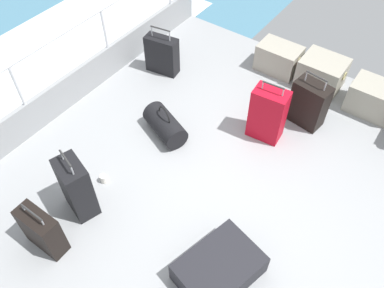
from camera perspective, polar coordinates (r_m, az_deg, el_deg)
The scene contains 15 objects.
ground_plane at distance 4.52m, azimuth 2.74°, elevation -4.86°, with size 4.40×5.20×0.06m, color #939699.
gunwale_port at distance 5.41m, azimuth -16.76°, elevation 7.87°, with size 0.06×5.20×0.45m, color #939699.
railing_port at distance 5.08m, azimuth -18.16°, elevation 12.56°, with size 0.04×4.20×1.02m.
sea_wake at distance 6.76m, azimuth -23.90°, elevation 8.53°, with size 12.00×12.00×0.01m.
cargo_crate_0 at distance 5.85m, azimuth 12.40°, elevation 12.02°, with size 0.62×0.39×0.39m.
cargo_crate_1 at distance 5.72m, azimuth 18.24°, elevation 9.76°, with size 0.61×0.49×0.41m.
cargo_crate_2 at distance 5.57m, azimuth 24.85°, elevation 5.97°, with size 0.65×0.43×0.40m.
suitcase_0 at distance 4.14m, azimuth -16.34°, elevation -6.08°, with size 0.42×0.34×0.83m.
suitcase_1 at distance 3.81m, azimuth 3.93°, elevation -17.51°, with size 0.71×0.86×0.26m.
suitcase_2 at distance 5.05m, azimuth 16.51°, elevation 5.60°, with size 0.46×0.31×0.74m.
suitcase_3 at distance 5.67m, azimuth -4.35°, elevation 12.73°, with size 0.48×0.27×0.70m.
suitcase_4 at distance 4.09m, azimuth -20.86°, elevation -11.61°, with size 0.43×0.20×0.59m.
suitcase_5 at distance 4.73m, azimuth 10.88°, elevation 4.25°, with size 0.42×0.29×0.80m.
duffel_bag at distance 4.81m, azimuth -3.91°, elevation 2.74°, with size 0.66×0.49×0.43m.
paper_cup at distance 4.52m, azimuth -12.65°, elevation -4.89°, with size 0.08×0.08×0.10m, color white.
Camera 1 is at (1.38, -2.28, 3.62)m, focal length 36.90 mm.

